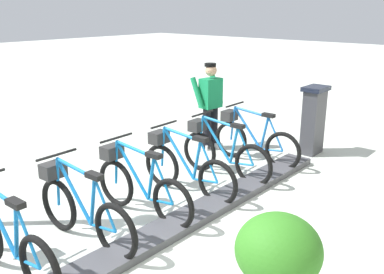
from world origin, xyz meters
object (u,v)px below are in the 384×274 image
at_px(bike_docked_4, 81,208).
at_px(payment_kiosk, 313,119).
at_px(bike_docked_1, 222,152).
at_px(worker_near_rack, 210,103).
at_px(bike_docked_3, 139,185).
at_px(planter_bush, 278,261).
at_px(bike_docked_0, 252,139).
at_px(bike_docked_5, 6,239).
at_px(bike_docked_2, 184,167).

bearing_deg(bike_docked_4, payment_kiosk, -96.87).
distance_m(bike_docked_1, worker_near_rack, 1.56).
relative_size(bike_docked_3, planter_bush, 1.77).
bearing_deg(bike_docked_3, bike_docked_4, 90.00).
relative_size(bike_docked_0, planter_bush, 1.77).
bearing_deg(payment_kiosk, bike_docked_4, 83.13).
bearing_deg(payment_kiosk, planter_bush, 112.28).
xyz_separation_m(bike_docked_1, worker_near_rack, (1.07, -1.03, 0.48)).
relative_size(bike_docked_4, planter_bush, 1.77).
bearing_deg(bike_docked_0, bike_docked_5, 90.00).
relative_size(bike_docked_3, bike_docked_4, 1.00).
xyz_separation_m(payment_kiosk, bike_docked_5, (0.57, 5.65, -0.24)).
relative_size(bike_docked_2, worker_near_rack, 1.04).
xyz_separation_m(bike_docked_4, bike_docked_5, (0.00, 0.90, 0.00)).
bearing_deg(bike_docked_4, bike_docked_0, -90.00).
distance_m(bike_docked_0, worker_near_rack, 1.18).
bearing_deg(bike_docked_2, payment_kiosk, -100.95).
bearing_deg(bike_docked_2, bike_docked_5, 90.00).
height_order(bike_docked_0, worker_near_rack, worker_near_rack).
distance_m(bike_docked_0, bike_docked_2, 1.79).
height_order(bike_docked_0, bike_docked_2, same).
xyz_separation_m(bike_docked_1, bike_docked_4, (0.00, 2.69, 0.00)).
bearing_deg(bike_docked_0, bike_docked_1, 90.00).
bearing_deg(bike_docked_3, bike_docked_5, 90.00).
relative_size(payment_kiosk, bike_docked_0, 0.74).
xyz_separation_m(bike_docked_2, bike_docked_4, (0.00, 1.79, 0.00)).
bearing_deg(planter_bush, bike_docked_5, 28.75).
bearing_deg(bike_docked_5, bike_docked_1, -90.00).
bearing_deg(bike_docked_0, worker_near_rack, -7.07).
distance_m(bike_docked_3, bike_docked_5, 1.79).
xyz_separation_m(bike_docked_3, bike_docked_4, (0.00, 0.90, 0.00)).
distance_m(bike_docked_1, bike_docked_5, 3.59).
relative_size(payment_kiosk, bike_docked_2, 0.74).
height_order(payment_kiosk, planter_bush, payment_kiosk).
distance_m(bike_docked_0, bike_docked_3, 2.69).
xyz_separation_m(payment_kiosk, bike_docked_4, (0.57, 4.75, -0.24)).
distance_m(payment_kiosk, bike_docked_3, 3.90).
distance_m(bike_docked_1, bike_docked_4, 2.69).
relative_size(bike_docked_0, worker_near_rack, 1.04).
bearing_deg(bike_docked_5, bike_docked_2, -90.00).
distance_m(payment_kiosk, bike_docked_5, 5.68).
distance_m(payment_kiosk, worker_near_rack, 1.95).
bearing_deg(worker_near_rack, payment_kiosk, -147.88).
bearing_deg(worker_near_rack, bike_docked_5, 103.00).
bearing_deg(bike_docked_5, worker_near_rack, -77.00).
bearing_deg(bike_docked_2, bike_docked_1, -90.00).
distance_m(bike_docked_2, bike_docked_5, 2.69).
distance_m(bike_docked_2, bike_docked_4, 1.79).
height_order(payment_kiosk, bike_docked_5, payment_kiosk).
height_order(payment_kiosk, bike_docked_1, payment_kiosk).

